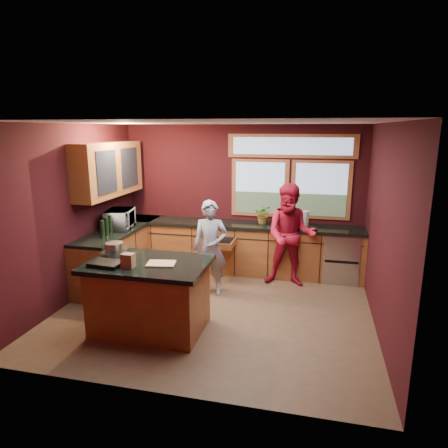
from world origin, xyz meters
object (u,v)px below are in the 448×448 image
(person_grey, at_px, (210,248))
(person_red, at_px, (290,235))
(cutting_board, at_px, (161,264))
(stock_pot, at_px, (115,249))
(island, at_px, (150,296))

(person_grey, relative_size, person_red, 0.88)
(cutting_board, bearing_deg, person_red, 54.46)
(person_grey, xyz_separation_m, cutting_board, (-0.26, -1.41, 0.19))
(stock_pot, bearing_deg, person_red, 39.99)
(island, height_order, person_red, person_red)
(person_red, height_order, stock_pot, person_red)
(person_red, xyz_separation_m, stock_pot, (-2.23, -1.87, 0.16))
(island, bearing_deg, person_red, 50.27)
(island, height_order, stock_pot, stock_pot)
(person_red, relative_size, stock_pot, 7.29)
(cutting_board, relative_size, stock_pot, 1.46)
(island, height_order, person_grey, person_grey)
(island, relative_size, stock_pot, 6.46)
(island, bearing_deg, person_grey, 71.20)
(island, relative_size, cutting_board, 4.43)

